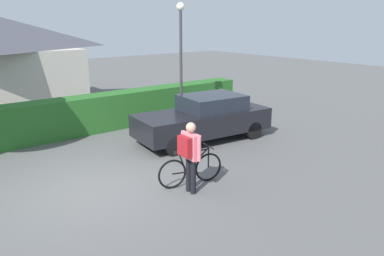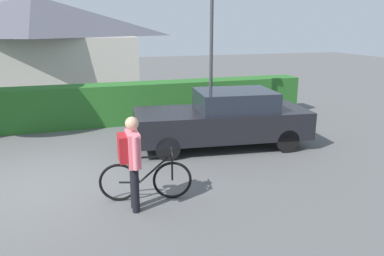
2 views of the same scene
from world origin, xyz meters
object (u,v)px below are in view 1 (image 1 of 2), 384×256
at_px(parked_car_near, 205,118).
at_px(bicycle, 191,169).
at_px(fire_hydrant, 169,121).
at_px(street_lamp, 181,50).
at_px(person_rider, 190,151).

xyz_separation_m(parked_car_near, bicycle, (-2.55, -2.49, -0.36)).
bearing_deg(fire_hydrant, street_lamp, 4.72).
xyz_separation_m(street_lamp, fire_hydrant, (-0.61, -0.05, -2.42)).
bearing_deg(parked_car_near, person_rider, -135.12).
bearing_deg(person_rider, bicycle, 48.90).
bearing_deg(bicycle, parked_car_near, 44.38).
bearing_deg(parked_car_near, street_lamp, 82.49).
relative_size(parked_car_near, street_lamp, 1.05).
relative_size(bicycle, person_rider, 1.00).
bearing_deg(parked_car_near, fire_hydrant, 105.14).
bearing_deg(person_rider, parked_car_near, 44.88).
bearing_deg(bicycle, street_lamp, 55.70).
relative_size(person_rider, street_lamp, 0.38).
distance_m(bicycle, fire_hydrant, 4.52).
distance_m(parked_car_near, bicycle, 3.58).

